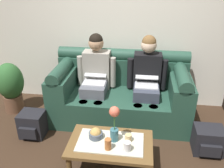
% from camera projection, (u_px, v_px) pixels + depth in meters
% --- Properties ---
extents(back_wall_patterned, '(6.00, 0.12, 2.90)m').
position_uv_depth(back_wall_patterned, '(125.00, 11.00, 3.48)').
color(back_wall_patterned, silver).
rests_on(back_wall_patterned, ground_plane).
extents(couch, '(1.91, 0.88, 0.96)m').
position_uv_depth(couch, '(121.00, 93.00, 3.47)').
color(couch, '#234738').
rests_on(couch, ground_plane).
extents(person_left, '(0.56, 0.67, 1.22)m').
position_uv_depth(person_left, '(96.00, 74.00, 3.39)').
color(person_left, '#595B66').
rests_on(person_left, ground_plane).
extents(person_right, '(0.56, 0.67, 1.22)m').
position_uv_depth(person_right, '(147.00, 77.00, 3.31)').
color(person_right, '#383D4C').
rests_on(person_right, ground_plane).
extents(coffee_table, '(0.89, 0.55, 0.37)m').
position_uv_depth(coffee_table, '(110.00, 146.00, 2.54)').
color(coffee_table, brown).
rests_on(coffee_table, ground_plane).
extents(flower_vase, '(0.11, 0.11, 0.41)m').
position_uv_depth(flower_vase, '(114.00, 123.00, 2.44)').
color(flower_vase, '#336672').
rests_on(flower_vase, coffee_table).
extents(snack_bowl, '(0.15, 0.15, 0.12)m').
position_uv_depth(snack_bowl, '(96.00, 134.00, 2.56)').
color(snack_bowl, '#4C5666').
rests_on(snack_bowl, coffee_table).
extents(cup_near_left, '(0.07, 0.07, 0.12)m').
position_uv_depth(cup_near_left, '(108.00, 144.00, 2.38)').
color(cup_near_left, '#B26633').
rests_on(cup_near_left, coffee_table).
extents(cup_near_right, '(0.07, 0.07, 0.10)m').
position_uv_depth(cup_near_right, '(127.00, 146.00, 2.37)').
color(cup_near_right, silver).
rests_on(cup_near_right, coffee_table).
extents(cup_far_center, '(0.07, 0.07, 0.08)m').
position_uv_depth(cup_far_center, '(128.00, 138.00, 2.50)').
color(cup_far_center, '#DBB77A').
rests_on(cup_far_center, coffee_table).
extents(backpack_right, '(0.34, 0.32, 0.33)m').
position_uv_depth(backpack_right, '(208.00, 141.00, 2.85)').
color(backpack_right, black).
rests_on(backpack_right, ground_plane).
extents(backpack_left, '(0.31, 0.31, 0.34)m').
position_uv_depth(backpack_left, '(33.00, 124.00, 3.13)').
color(backpack_left, black).
rests_on(backpack_left, ground_plane).
extents(potted_plant, '(0.40, 0.40, 0.78)m').
position_uv_depth(potted_plant, '(11.00, 85.00, 3.59)').
color(potted_plant, brown).
rests_on(potted_plant, ground_plane).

